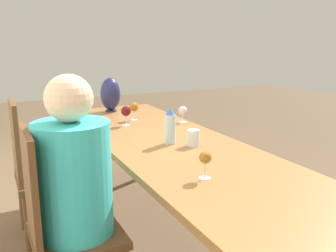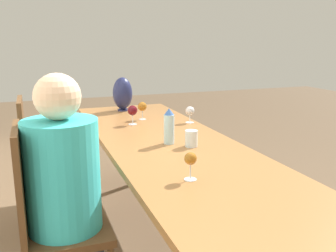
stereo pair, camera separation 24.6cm
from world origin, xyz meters
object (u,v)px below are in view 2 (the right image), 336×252
(chair_near, at_px, (50,218))
(wine_glass_3, at_px, (142,107))
(wine_glass_2, at_px, (191,160))
(wine_glass_1, at_px, (132,111))
(water_bottle, at_px, (169,127))
(water_tumbler, at_px, (191,138))
(wine_glass_0, at_px, (190,111))
(vase, at_px, (123,94))
(person_near, at_px, (67,190))
(chair_far, at_px, (43,164))

(chair_near, bearing_deg, wine_glass_3, -36.36)
(wine_glass_2, height_order, chair_near, chair_near)
(wine_glass_1, distance_m, chair_near, 1.23)
(water_bottle, relative_size, water_tumbler, 2.24)
(wine_glass_2, distance_m, chair_near, 0.78)
(wine_glass_1, bearing_deg, wine_glass_0, -101.64)
(water_bottle, bearing_deg, chair_near, 113.94)
(water_bottle, height_order, vase, vase)
(person_near, bearing_deg, chair_far, 6.02)
(wine_glass_0, xyz_separation_m, chair_far, (0.03, 1.14, -0.32))
(wine_glass_0, height_order, person_near, person_near)
(water_bottle, relative_size, chair_near, 0.23)
(water_bottle, bearing_deg, chair_far, 54.70)
(vase, relative_size, wine_glass_0, 2.36)
(wine_glass_2, bearing_deg, vase, -3.23)
(vase, bearing_deg, chair_far, 131.07)
(wine_glass_0, relative_size, person_near, 0.10)
(person_near, bearing_deg, wine_glass_1, -32.10)
(water_tumbler, relative_size, wine_glass_0, 0.78)
(water_tumbler, height_order, vase, vase)
(wine_glass_3, xyz_separation_m, person_near, (-1.11, 0.72, -0.19))
(vase, relative_size, wine_glass_3, 2.11)
(vase, relative_size, chair_near, 0.31)
(wine_glass_0, height_order, wine_glass_3, wine_glass_3)
(water_tumbler, relative_size, wine_glass_2, 0.75)
(wine_glass_0, bearing_deg, chair_far, 88.58)
(water_tumbler, distance_m, wine_glass_3, 0.88)
(wine_glass_2, bearing_deg, chair_far, 29.00)
(water_bottle, xyz_separation_m, chair_near, (-0.34, 0.77, -0.34))
(vase, relative_size, person_near, 0.25)
(water_tumbler, height_order, chair_near, chair_near)
(water_bottle, distance_m, wine_glass_3, 0.77)
(water_tumbler, distance_m, chair_far, 1.14)
(wine_glass_2, bearing_deg, person_near, 62.93)
(wine_glass_3, height_order, chair_far, chair_far)
(water_tumbler, bearing_deg, wine_glass_0, -22.50)
(wine_glass_1, relative_size, wine_glass_3, 1.03)
(wine_glass_2, xyz_separation_m, wine_glass_3, (1.40, -0.17, 0.01))
(water_bottle, distance_m, vase, 1.21)
(chair_near, bearing_deg, chair_far, 0.00)
(vase, height_order, wine_glass_2, vase)
(wine_glass_3, relative_size, chair_near, 0.15)
(wine_glass_3, height_order, chair_near, chair_near)
(chair_far, bearing_deg, vase, -48.93)
(wine_glass_1, bearing_deg, water_tumbler, -165.32)
(wine_glass_0, bearing_deg, chair_near, 127.05)
(chair_near, bearing_deg, person_near, -90.00)
(wine_glass_1, distance_m, wine_glass_2, 1.24)
(water_bottle, distance_m, wine_glass_0, 0.64)
(chair_near, distance_m, person_near, 0.17)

